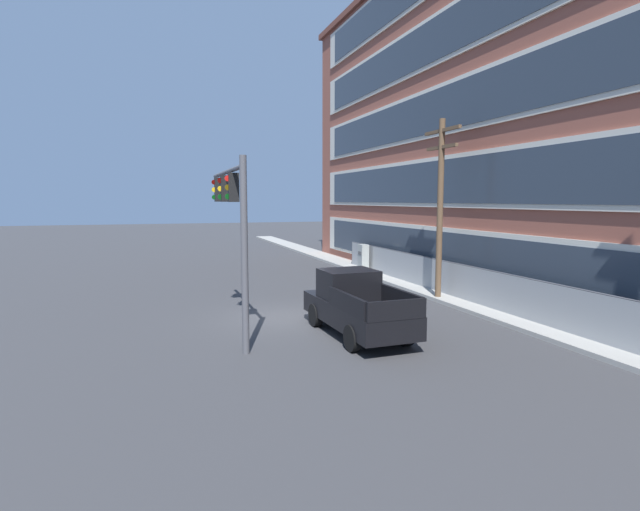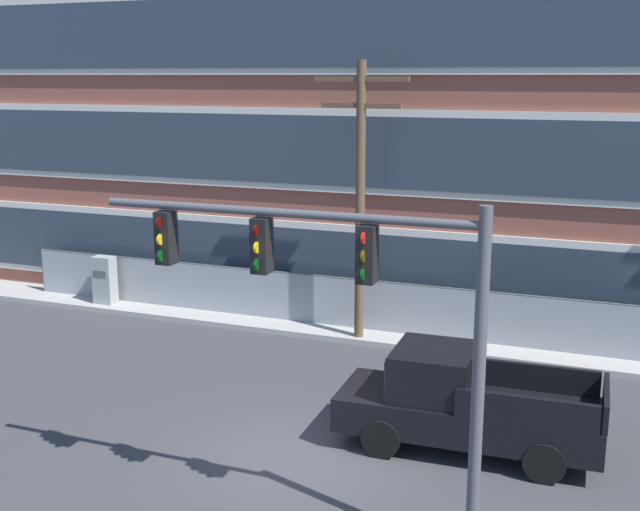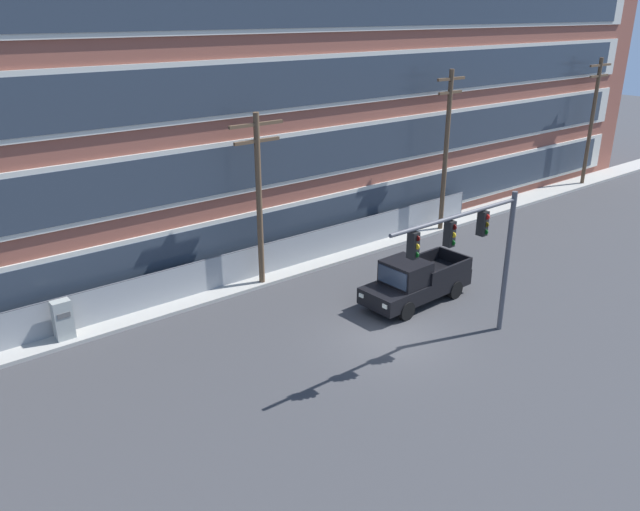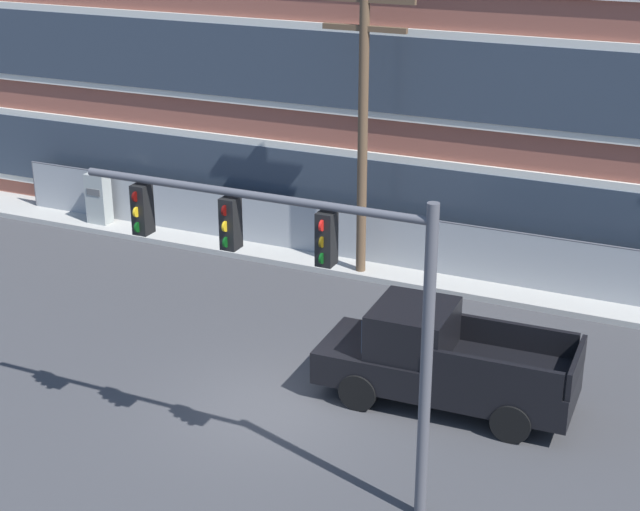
{
  "view_description": "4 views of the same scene",
  "coord_description": "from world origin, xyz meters",
  "views": [
    {
      "loc": [
        17.88,
        -4.59,
        4.41
      ],
      "look_at": [
        -0.4,
        1.57,
        2.26
      ],
      "focal_mm": 28.0,
      "sensor_mm": 36.0,
      "label": 1
    },
    {
      "loc": [
        5.81,
        -13.5,
        7.46
      ],
      "look_at": [
        -1.34,
        4.95,
        3.0
      ],
      "focal_mm": 45.0,
      "sensor_mm": 36.0,
      "label": 2
    },
    {
      "loc": [
        -15.38,
        -14.92,
        11.83
      ],
      "look_at": [
        -1.79,
        2.12,
        3.23
      ],
      "focal_mm": 35.0,
      "sensor_mm": 36.0,
      "label": 3
    },
    {
      "loc": [
        8.26,
        -15.6,
        10.32
      ],
      "look_at": [
        -0.4,
        3.22,
        2.16
      ],
      "focal_mm": 55.0,
      "sensor_mm": 36.0,
      "label": 4
    }
  ],
  "objects": [
    {
      "name": "utility_pole_near_corner",
      "position": [
        -1.07,
        7.31,
        4.41
      ],
      "size": [
        2.64,
        0.26,
        7.87
      ],
      "color": "brown",
      "rests_on": "ground"
    },
    {
      "name": "traffic_signal_mast",
      "position": [
        1.81,
        -2.15,
        4.17
      ],
      "size": [
        6.47,
        0.43,
        5.65
      ],
      "color": "#4C4C51",
      "rests_on": "ground"
    },
    {
      "name": "sidewalk_building_side",
      "position": [
        0.0,
        7.87,
        0.08
      ],
      "size": [
        80.0,
        1.77,
        0.16
      ],
      "primitive_type": "cube",
      "color": "#9E9B93",
      "rests_on": "ground"
    },
    {
      "name": "chain_link_fence",
      "position": [
        0.56,
        8.01,
        0.85
      ],
      "size": [
        26.68,
        0.06,
        1.66
      ],
      "color": "gray",
      "rests_on": "ground"
    },
    {
      "name": "electrical_cabinet",
      "position": [
        -9.89,
        7.55,
        0.86
      ],
      "size": [
        0.69,
        0.48,
        1.72
      ],
      "color": "#939993",
      "rests_on": "ground"
    },
    {
      "name": "ground_plane",
      "position": [
        0.0,
        0.0,
        0.0
      ],
      "size": [
        160.0,
        160.0,
        0.0
      ],
      "primitive_type": "plane",
      "color": "#38383A"
    },
    {
      "name": "pickup_truck_black",
      "position": [
        3.03,
        1.65,
        0.97
      ],
      "size": [
        5.36,
        2.15,
        2.07
      ],
      "color": "black",
      "rests_on": "ground"
    }
  ]
}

